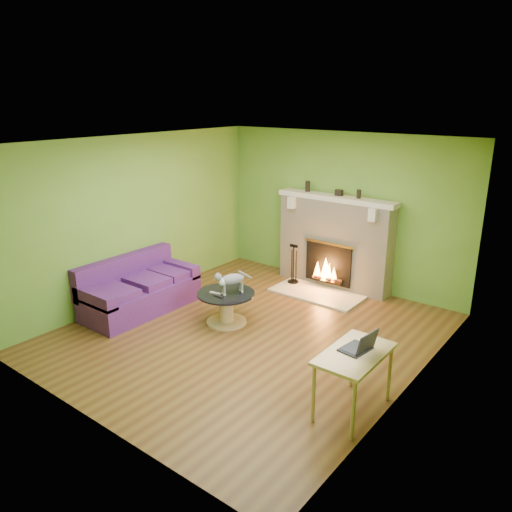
{
  "coord_description": "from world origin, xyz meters",
  "views": [
    {
      "loc": [
        3.91,
        -4.9,
        3.16
      ],
      "look_at": [
        -0.2,
        0.4,
        0.99
      ],
      "focal_mm": 35.0,
      "sensor_mm": 36.0,
      "label": 1
    }
  ],
  "objects_px": {
    "sofa": "(139,290)",
    "coffee_table": "(226,306)",
    "cat": "(232,282)",
    "desk": "(354,360)"
  },
  "relations": [
    {
      "from": "sofa",
      "to": "coffee_table",
      "type": "bearing_deg",
      "value": 17.89
    },
    {
      "from": "sofa",
      "to": "cat",
      "type": "distance_m",
      "value": 1.58
    },
    {
      "from": "cat",
      "to": "coffee_table",
      "type": "bearing_deg",
      "value": -122.32
    },
    {
      "from": "coffee_table",
      "to": "cat",
      "type": "distance_m",
      "value": 0.38
    },
    {
      "from": "sofa",
      "to": "cat",
      "type": "xyz_separation_m",
      "value": [
        1.47,
        0.5,
        0.33
      ]
    },
    {
      "from": "coffee_table",
      "to": "desk",
      "type": "distance_m",
      "value": 2.57
    },
    {
      "from": "sofa",
      "to": "desk",
      "type": "xyz_separation_m",
      "value": [
        3.81,
        -0.35,
        0.29
      ]
    },
    {
      "from": "desk",
      "to": "sofa",
      "type": "bearing_deg",
      "value": 174.8
    },
    {
      "from": "coffee_table",
      "to": "cat",
      "type": "xyz_separation_m",
      "value": [
        0.08,
        0.05,
        0.37
      ]
    },
    {
      "from": "cat",
      "to": "desk",
      "type": "bearing_deg",
      "value": 5.87
    }
  ]
}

